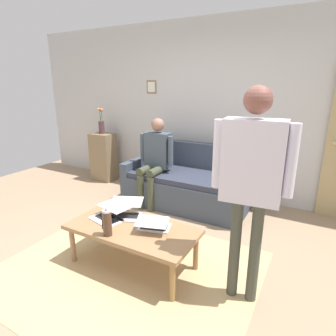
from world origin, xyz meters
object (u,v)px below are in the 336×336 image
object	(u,v)px
laptop_left	(154,225)
flower_vase	(101,125)
person_standing	(252,172)
coffee_table	(132,231)
french_press	(107,223)
laptop_right	(109,215)
person_seated	(155,157)
laptop_center	(125,211)
couch	(188,184)
side_shelf	(104,157)

from	to	relation	value
laptop_left	flower_vase	xyz separation A→B (m)	(2.24, -1.84, 0.57)
person_standing	coffee_table	bearing A→B (deg)	4.80
french_press	laptop_left	bearing A→B (deg)	-136.25
laptop_right	person_seated	xyz separation A→B (m)	(0.29, -1.40, 0.26)
laptop_center	french_press	xyz separation A→B (m)	(-0.11, 0.40, 0.08)
person_standing	couch	bearing A→B (deg)	-51.88
laptop_right	side_shelf	distance (m)	2.55
flower_vase	person_seated	bearing A→B (deg)	161.35
laptop_center	person_standing	size ratio (longest dim) A/B	0.26
couch	flower_vase	world-z (taller)	flower_vase
laptop_center	flower_vase	world-z (taller)	flower_vase
laptop_right	french_press	distance (m)	0.34
coffee_table	person_standing	distance (m)	1.30
side_shelf	flower_vase	world-z (taller)	flower_vase
flower_vase	person_seated	xyz separation A→B (m)	(-1.43, 0.48, -0.30)
laptop_right	flower_vase	bearing A→B (deg)	-47.48
laptop_left	person_seated	size ratio (longest dim) A/B	0.29
coffee_table	person_seated	world-z (taller)	person_seated
laptop_right	flower_vase	world-z (taller)	flower_vase
coffee_table	side_shelf	size ratio (longest dim) A/B	1.45
french_press	person_standing	world-z (taller)	person_standing
side_shelf	person_standing	world-z (taller)	person_standing
coffee_table	person_standing	size ratio (longest dim) A/B	0.73
flower_vase	side_shelf	bearing A→B (deg)	154.07
french_press	person_standing	xyz separation A→B (m)	(-1.17, -0.31, 0.57)
laptop_right	coffee_table	bearing A→B (deg)	172.98
coffee_table	laptop_left	distance (m)	0.23
french_press	side_shelf	world-z (taller)	side_shelf
side_shelf	person_seated	world-z (taller)	person_seated
laptop_right	french_press	bearing A→B (deg)	128.17
person_standing	person_seated	world-z (taller)	person_standing
laptop_center	french_press	world-z (taller)	french_press
couch	person_seated	distance (m)	0.65
laptop_center	flower_vase	distance (m)	2.58
coffee_table	laptop_left	size ratio (longest dim) A/B	3.48
flower_vase	person_standing	distance (m)	3.60
side_shelf	flower_vase	size ratio (longest dim) A/B	1.91
side_shelf	person_seated	bearing A→B (deg)	161.35
couch	laptop_right	world-z (taller)	couch
couch	laptop_left	distance (m)	1.64
coffee_table	person_seated	bearing A→B (deg)	-67.07
laptop_right	flower_vase	distance (m)	2.61
couch	french_press	bearing A→B (deg)	91.91
side_shelf	coffee_table	bearing A→B (deg)	136.74
person_standing	laptop_left	bearing A→B (deg)	1.06
laptop_right	person_seated	world-z (taller)	person_seated
laptop_right	french_press	size ratio (longest dim) A/B	1.45
laptop_right	side_shelf	world-z (taller)	side_shelf
person_standing	person_seated	xyz separation A→B (m)	(1.67, -1.35, -0.39)
laptop_center	french_press	size ratio (longest dim) A/B	1.66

